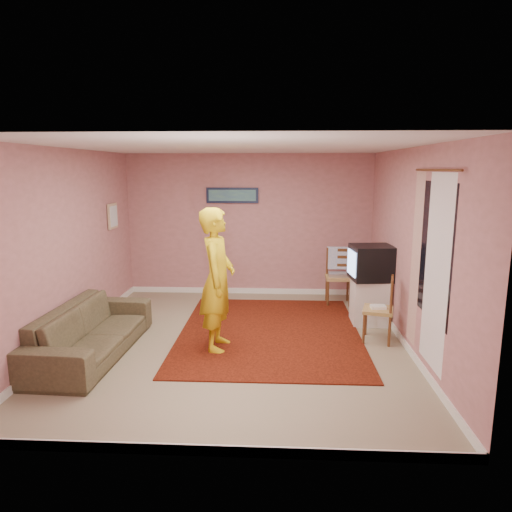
{
  "coord_description": "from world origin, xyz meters",
  "views": [
    {
      "loc": [
        0.56,
        -5.85,
        2.34
      ],
      "look_at": [
        0.23,
        0.6,
        1.09
      ],
      "focal_mm": 32.0,
      "sensor_mm": 36.0,
      "label": 1
    }
  ],
  "objects_px": {
    "chair_a": "(339,271)",
    "chair_b": "(378,302)",
    "sofa": "(92,331)",
    "tv_cabinet": "(370,301)",
    "crt_tv": "(371,263)",
    "person": "(217,280)"
  },
  "relations": [
    {
      "from": "chair_a",
      "to": "chair_b",
      "type": "xyz_separation_m",
      "value": [
        0.32,
        -1.74,
        -0.04
      ]
    },
    {
      "from": "chair_a",
      "to": "sofa",
      "type": "distance_m",
      "value": 4.17
    },
    {
      "from": "tv_cabinet",
      "to": "chair_b",
      "type": "relative_size",
      "value": 1.39
    },
    {
      "from": "chair_b",
      "to": "sofa",
      "type": "height_order",
      "value": "chair_b"
    },
    {
      "from": "tv_cabinet",
      "to": "sofa",
      "type": "bearing_deg",
      "value": -159.59
    },
    {
      "from": "tv_cabinet",
      "to": "sofa",
      "type": "xyz_separation_m",
      "value": [
        -3.75,
        -1.4,
        -0.02
      ]
    },
    {
      "from": "crt_tv",
      "to": "tv_cabinet",
      "type": "bearing_deg",
      "value": -0.0
    },
    {
      "from": "chair_a",
      "to": "person",
      "type": "relative_size",
      "value": 0.28
    },
    {
      "from": "chair_b",
      "to": "person",
      "type": "xyz_separation_m",
      "value": [
        -2.15,
        -0.37,
        0.38
      ]
    },
    {
      "from": "sofa",
      "to": "chair_b",
      "type": "bearing_deg",
      "value": -77.74
    },
    {
      "from": "tv_cabinet",
      "to": "chair_b",
      "type": "bearing_deg",
      "value": -92.67
    },
    {
      "from": "crt_tv",
      "to": "chair_a",
      "type": "relative_size",
      "value": 1.26
    },
    {
      "from": "chair_b",
      "to": "crt_tv",
      "type": "bearing_deg",
      "value": -167.69
    },
    {
      "from": "chair_a",
      "to": "tv_cabinet",
      "type": "bearing_deg",
      "value": -69.29
    },
    {
      "from": "tv_cabinet",
      "to": "person",
      "type": "distance_m",
      "value": 2.51
    },
    {
      "from": "tv_cabinet",
      "to": "crt_tv",
      "type": "xyz_separation_m",
      "value": [
        -0.01,
        -0.0,
        0.6
      ]
    },
    {
      "from": "chair_a",
      "to": "sofa",
      "type": "xyz_separation_m",
      "value": [
        -3.4,
        -2.4,
        -0.27
      ]
    },
    {
      "from": "crt_tv",
      "to": "sofa",
      "type": "xyz_separation_m",
      "value": [
        -3.74,
        -1.39,
        -0.63
      ]
    },
    {
      "from": "crt_tv",
      "to": "person",
      "type": "distance_m",
      "value": 2.44
    },
    {
      "from": "chair_b",
      "to": "sofa",
      "type": "bearing_deg",
      "value": -65.32
    },
    {
      "from": "chair_a",
      "to": "chair_b",
      "type": "relative_size",
      "value": 1.06
    },
    {
      "from": "sofa",
      "to": "person",
      "type": "relative_size",
      "value": 1.18
    }
  ]
}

